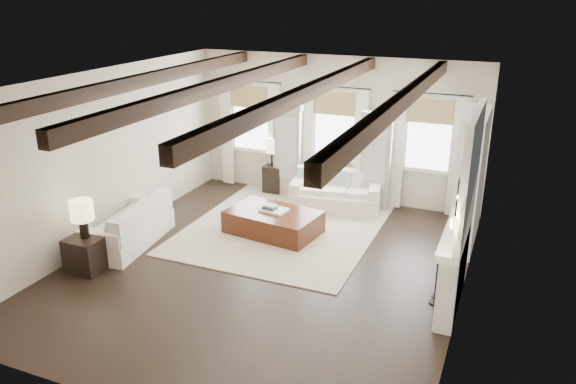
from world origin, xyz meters
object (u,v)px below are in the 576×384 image
at_px(sofa_left, 131,227).
at_px(side_table_back, 274,179).
at_px(ottoman, 273,222).
at_px(side_table_front, 87,253).
at_px(sofa_back, 336,193).

height_order(sofa_left, side_table_back, sofa_left).
height_order(ottoman, side_table_back, side_table_back).
bearing_deg(ottoman, side_table_front, -123.71).
bearing_deg(ottoman, sofa_left, -138.58).
bearing_deg(side_table_back, side_table_front, -105.88).
distance_m(sofa_back, side_table_back, 1.70).
distance_m(sofa_back, side_table_front, 5.30).
distance_m(sofa_left, ottoman, 2.69).
relative_size(sofa_back, ottoman, 1.17).
xyz_separation_m(ottoman, side_table_back, (-0.95, 2.17, 0.10)).
bearing_deg(sofa_back, side_table_front, -124.54).
relative_size(sofa_left, side_table_back, 3.17).
xyz_separation_m(ottoman, side_table_front, (-2.31, -2.59, 0.07)).
bearing_deg(sofa_back, sofa_left, -132.10).
bearing_deg(ottoman, side_table_back, 121.57).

